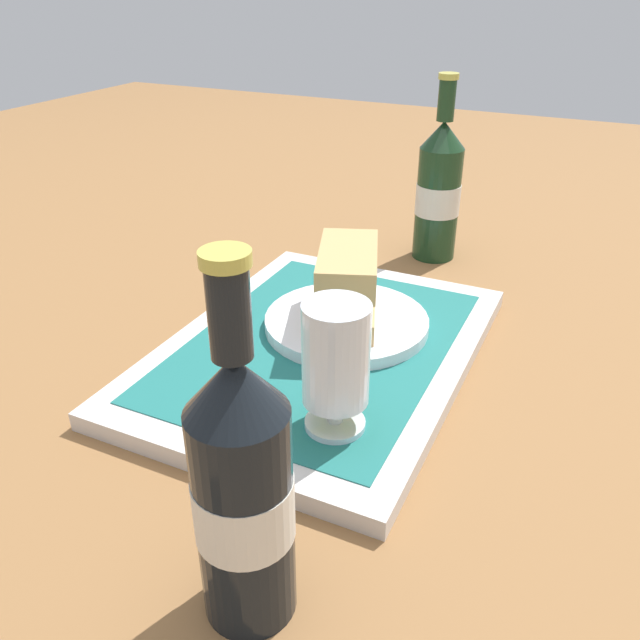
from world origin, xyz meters
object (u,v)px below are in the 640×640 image
at_px(beer_bottle, 243,490).
at_px(second_bottle, 438,190).
at_px(plate, 347,322).
at_px(beer_glass, 336,360).
at_px(sandwich, 347,285).

distance_m(beer_bottle, second_bottle, 0.66).
xyz_separation_m(plate, beer_glass, (0.17, 0.06, 0.06)).
relative_size(plate, beer_bottle, 0.71).
bearing_deg(plate, beer_glass, 20.05).
relative_size(sandwich, second_bottle, 0.54).
distance_m(sandwich, beer_bottle, 0.36).
bearing_deg(second_bottle, plate, -3.08).
height_order(sandwich, beer_glass, beer_glass).
relative_size(sandwich, beer_glass, 1.15).
bearing_deg(second_bottle, beer_bottle, 5.62).
height_order(beer_bottle, second_bottle, same).
distance_m(plate, sandwich, 0.05).
bearing_deg(beer_glass, sandwich, -159.96).
relative_size(beer_glass, second_bottle, 0.47).
distance_m(beer_glass, second_bottle, 0.48).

